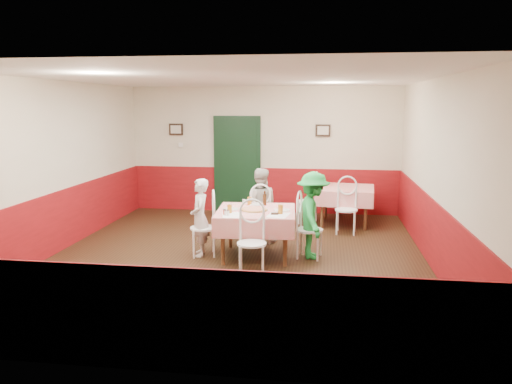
# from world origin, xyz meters

# --- Properties ---
(floor) EXTENTS (7.00, 7.00, 0.00)m
(floor) POSITION_xyz_m (0.00, 0.00, 0.00)
(floor) COLOR black
(floor) RESTS_ON ground
(ceiling) EXTENTS (7.00, 7.00, 0.00)m
(ceiling) POSITION_xyz_m (0.00, 0.00, 2.80)
(ceiling) COLOR white
(ceiling) RESTS_ON back_wall
(back_wall) EXTENTS (6.00, 0.10, 2.80)m
(back_wall) POSITION_xyz_m (0.00, 3.50, 1.40)
(back_wall) COLOR beige
(back_wall) RESTS_ON ground
(front_wall) EXTENTS (6.00, 0.10, 2.80)m
(front_wall) POSITION_xyz_m (0.00, -3.50, 1.40)
(front_wall) COLOR beige
(front_wall) RESTS_ON ground
(left_wall) EXTENTS (0.10, 7.00, 2.80)m
(left_wall) POSITION_xyz_m (-3.00, 0.00, 1.40)
(left_wall) COLOR beige
(left_wall) RESTS_ON ground
(right_wall) EXTENTS (0.10, 7.00, 2.80)m
(right_wall) POSITION_xyz_m (3.00, 0.00, 1.40)
(right_wall) COLOR beige
(right_wall) RESTS_ON ground
(wainscot_back) EXTENTS (6.00, 0.03, 1.00)m
(wainscot_back) POSITION_xyz_m (0.00, 3.48, 0.50)
(wainscot_back) COLOR maroon
(wainscot_back) RESTS_ON ground
(wainscot_front) EXTENTS (6.00, 0.03, 1.00)m
(wainscot_front) POSITION_xyz_m (0.00, -3.48, 0.50)
(wainscot_front) COLOR maroon
(wainscot_front) RESTS_ON ground
(wainscot_left) EXTENTS (0.03, 7.00, 1.00)m
(wainscot_left) POSITION_xyz_m (-2.98, 0.00, 0.50)
(wainscot_left) COLOR maroon
(wainscot_left) RESTS_ON ground
(wainscot_right) EXTENTS (0.03, 7.00, 1.00)m
(wainscot_right) POSITION_xyz_m (2.98, 0.00, 0.50)
(wainscot_right) COLOR maroon
(wainscot_right) RESTS_ON ground
(door) EXTENTS (0.96, 0.06, 2.10)m
(door) POSITION_xyz_m (-0.60, 3.45, 1.05)
(door) COLOR black
(door) RESTS_ON ground
(picture_left) EXTENTS (0.32, 0.03, 0.26)m
(picture_left) POSITION_xyz_m (-2.00, 3.45, 1.85)
(picture_left) COLOR black
(picture_left) RESTS_ON back_wall
(picture_right) EXTENTS (0.32, 0.03, 0.26)m
(picture_right) POSITION_xyz_m (1.30, 3.45, 1.85)
(picture_right) COLOR black
(picture_right) RESTS_ON back_wall
(thermostat) EXTENTS (0.10, 0.03, 0.10)m
(thermostat) POSITION_xyz_m (-1.90, 3.45, 1.50)
(thermostat) COLOR white
(thermostat) RESTS_ON back_wall
(main_table) EXTENTS (1.30, 1.30, 0.77)m
(main_table) POSITION_xyz_m (0.30, 0.11, 0.38)
(main_table) COLOR red
(main_table) RESTS_ON ground
(second_table) EXTENTS (1.21, 1.21, 0.77)m
(second_table) POSITION_xyz_m (1.78, 2.53, 0.38)
(second_table) COLOR red
(second_table) RESTS_ON ground
(chair_left) EXTENTS (0.52, 0.52, 0.90)m
(chair_left) POSITION_xyz_m (-0.55, 0.05, 0.45)
(chair_left) COLOR white
(chair_left) RESTS_ON ground
(chair_right) EXTENTS (0.48, 0.48, 0.90)m
(chair_right) POSITION_xyz_m (1.14, 0.16, 0.45)
(chair_right) COLOR white
(chair_right) RESTS_ON ground
(chair_far) EXTENTS (0.50, 0.50, 0.90)m
(chair_far) POSITION_xyz_m (0.24, 0.95, 0.45)
(chair_far) COLOR white
(chair_far) RESTS_ON ground
(chair_near) EXTENTS (0.47, 0.47, 0.90)m
(chair_near) POSITION_xyz_m (0.35, -0.74, 0.45)
(chair_near) COLOR white
(chair_near) RESTS_ON ground
(chair_second_a) EXTENTS (0.45, 0.45, 0.90)m
(chair_second_a) POSITION_xyz_m (1.03, 2.53, 0.45)
(chair_second_a) COLOR white
(chair_second_a) RESTS_ON ground
(chair_second_b) EXTENTS (0.45, 0.45, 0.90)m
(chair_second_b) POSITION_xyz_m (1.78, 1.78, 0.45)
(chair_second_b) COLOR white
(chair_second_b) RESTS_ON ground
(pizza) EXTENTS (0.43, 0.43, 0.03)m
(pizza) POSITION_xyz_m (0.28, 0.07, 0.77)
(pizza) COLOR #B74723
(pizza) RESTS_ON main_table
(plate_left) EXTENTS (0.27, 0.27, 0.01)m
(plate_left) POSITION_xyz_m (-0.11, 0.08, 0.77)
(plate_left) COLOR white
(plate_left) RESTS_ON main_table
(plate_right) EXTENTS (0.27, 0.27, 0.01)m
(plate_right) POSITION_xyz_m (0.71, 0.11, 0.77)
(plate_right) COLOR white
(plate_right) RESTS_ON main_table
(plate_far) EXTENTS (0.27, 0.27, 0.01)m
(plate_far) POSITION_xyz_m (0.26, 0.53, 0.77)
(plate_far) COLOR white
(plate_far) RESTS_ON main_table
(glass_a) EXTENTS (0.07, 0.07, 0.13)m
(glass_a) POSITION_xyz_m (-0.08, -0.17, 0.82)
(glass_a) COLOR #BF7219
(glass_a) RESTS_ON main_table
(glass_b) EXTENTS (0.08, 0.08, 0.14)m
(glass_b) POSITION_xyz_m (0.70, -0.11, 0.83)
(glass_b) COLOR #BF7219
(glass_b) RESTS_ON main_table
(glass_c) EXTENTS (0.08, 0.08, 0.13)m
(glass_c) POSITION_xyz_m (0.13, 0.51, 0.82)
(glass_c) COLOR #BF7219
(glass_c) RESTS_ON main_table
(beer_bottle) EXTENTS (0.06, 0.06, 0.22)m
(beer_bottle) POSITION_xyz_m (0.38, 0.51, 0.87)
(beer_bottle) COLOR #381C0A
(beer_bottle) RESTS_ON main_table
(shaker_a) EXTENTS (0.04, 0.04, 0.09)m
(shaker_a) POSITION_xyz_m (-0.11, -0.34, 0.81)
(shaker_a) COLOR silver
(shaker_a) RESTS_ON main_table
(shaker_b) EXTENTS (0.04, 0.04, 0.09)m
(shaker_b) POSITION_xyz_m (-0.06, -0.36, 0.81)
(shaker_b) COLOR silver
(shaker_b) RESTS_ON main_table
(shaker_c) EXTENTS (0.04, 0.04, 0.09)m
(shaker_c) POSITION_xyz_m (-0.13, -0.31, 0.81)
(shaker_c) COLOR #B23319
(shaker_c) RESTS_ON main_table
(menu_left) EXTENTS (0.38, 0.45, 0.00)m
(menu_left) POSITION_xyz_m (-0.01, -0.31, 0.76)
(menu_left) COLOR white
(menu_left) RESTS_ON main_table
(menu_right) EXTENTS (0.35, 0.44, 0.00)m
(menu_right) POSITION_xyz_m (0.68, -0.22, 0.76)
(menu_right) COLOR white
(menu_right) RESTS_ON main_table
(wallet) EXTENTS (0.12, 0.10, 0.02)m
(wallet) POSITION_xyz_m (0.62, -0.16, 0.77)
(wallet) COLOR black
(wallet) RESTS_ON main_table
(diner_left) EXTENTS (0.40, 0.52, 1.25)m
(diner_left) POSITION_xyz_m (-0.60, 0.05, 0.63)
(diner_left) COLOR gray
(diner_left) RESTS_ON ground
(diner_far) EXTENTS (0.68, 0.55, 1.31)m
(diner_far) POSITION_xyz_m (0.24, 1.00, 0.66)
(diner_far) COLOR gray
(diner_far) RESTS_ON ground
(diner_right) EXTENTS (0.62, 0.95, 1.38)m
(diner_right) POSITION_xyz_m (1.19, 0.17, 0.69)
(diner_right) COLOR gray
(diner_right) RESTS_ON ground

